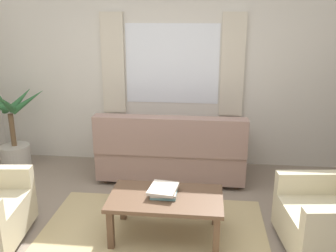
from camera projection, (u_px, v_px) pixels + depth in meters
The scene contains 8 objects.
ground_plane at pixel (149, 250), 3.51m from camera, with size 6.24×6.24×0.00m, color gray.
wall_back at pixel (172, 74), 5.27m from camera, with size 5.32×0.12×2.60m, color silver.
window_with_curtains at pixel (172, 64), 5.15m from camera, with size 1.98×0.07×1.40m.
area_rug at pixel (149, 249), 3.50m from camera, with size 2.28×2.06×0.01m, color tan.
couch at pixel (172, 152), 4.91m from camera, with size 1.90×0.82×0.92m.
coffee_table at pixel (166, 202), 3.61m from camera, with size 1.10×0.64×0.44m.
book_stack_on_table at pixel (164, 190), 3.62m from camera, with size 0.30×0.34×0.07m.
potted_plant at pixel (13, 138), 5.17m from camera, with size 1.01×1.14×1.28m.
Camera 1 is at (0.50, -2.97, 2.15)m, focal length 39.73 mm.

